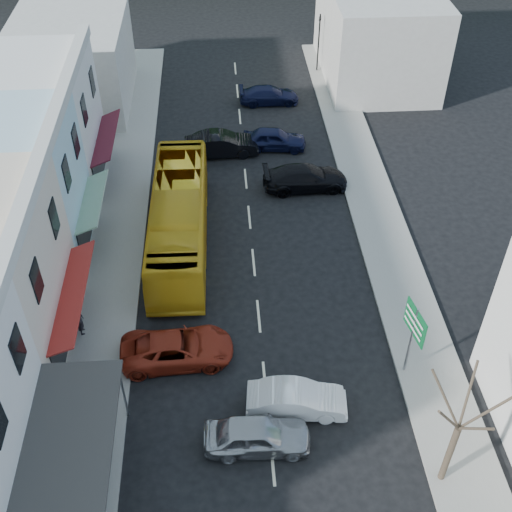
{
  "coord_description": "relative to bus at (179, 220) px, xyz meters",
  "views": [
    {
      "loc": [
        -1.57,
        -17.82,
        23.12
      ],
      "look_at": [
        0.0,
        6.0,
        2.2
      ],
      "focal_mm": 45.0,
      "sensor_mm": 36.0,
      "label": 1
    }
  ],
  "objects": [
    {
      "name": "car_black_far",
      "position": [
        2.5,
        8.98,
        -0.85
      ],
      "size": [
        4.52,
        2.11,
        1.4
      ],
      "primitive_type": "imported",
      "rotation": [
        0.0,
        0.0,
        1.64
      ],
      "color": "black",
      "rests_on": "ground"
    },
    {
      "name": "bus",
      "position": [
        0.0,
        0.0,
        0.0
      ],
      "size": [
        2.7,
        11.64,
        3.1
      ],
      "primitive_type": "imported",
      "rotation": [
        0.0,
        0.0,
        -0.02
      ],
      "color": "gold",
      "rests_on": "ground"
    },
    {
      "name": "car_navy_mid",
      "position": [
        6.05,
        9.55,
        -0.85
      ],
      "size": [
        4.56,
        2.25,
        1.4
      ],
      "primitive_type": "imported",
      "rotation": [
        0.0,
        0.0,
        1.47
      ],
      "color": "black",
      "rests_on": "ground"
    },
    {
      "name": "ground",
      "position": [
        3.94,
        -9.95,
        -1.55
      ],
      "size": [
        120.0,
        120.0,
        0.0
      ],
      "primitive_type": "plane",
      "color": "black",
      "rests_on": "ground"
    },
    {
      "name": "sidewalk_left",
      "position": [
        -3.56,
        0.05,
        -1.48
      ],
      "size": [
        3.0,
        52.0,
        0.15
      ],
      "primitive_type": "cube",
      "color": "gray",
      "rests_on": "ground"
    },
    {
      "name": "sidewalk_right",
      "position": [
        11.44,
        0.05,
        -1.48
      ],
      "size": [
        3.0,
        52.0,
        0.15
      ],
      "primitive_type": "cube",
      "color": "gray",
      "rests_on": "ground"
    },
    {
      "name": "car_red",
      "position": [
        0.04,
        -8.4,
        -0.85
      ],
      "size": [
        4.7,
        2.14,
        1.4
      ],
      "primitive_type": "imported",
      "rotation": [
        0.0,
        0.0,
        1.62
      ],
      "color": "maroon",
      "rests_on": "ground"
    },
    {
      "name": "traffic_signal",
      "position": [
        10.54,
        21.0,
        0.81
      ],
      "size": [
        1.18,
        1.3,
        4.71
      ],
      "primitive_type": null,
      "rotation": [
        0.0,
        0.0,
        2.72
      ],
      "color": "black",
      "rests_on": "ground"
    },
    {
      "name": "car_silver",
      "position": [
        3.38,
        -13.2,
        -0.85
      ],
      "size": [
        4.45,
        1.93,
        1.4
      ],
      "primitive_type": "imported",
      "rotation": [
        0.0,
        0.0,
        1.54
      ],
      "color": "#A7A7AC",
      "rests_on": "ground"
    },
    {
      "name": "pedestrian_left",
      "position": [
        -4.56,
        -6.59,
        -0.55
      ],
      "size": [
        0.54,
        0.68,
        1.7
      ],
      "primitive_type": "imported",
      "rotation": [
        0.0,
        0.0,
        1.82
      ],
      "color": "black",
      "rests_on": "sidewalk_left"
    },
    {
      "name": "street_tree",
      "position": [
        10.44,
        -15.16,
        1.91
      ],
      "size": [
        3.76,
        3.76,
        6.93
      ],
      "primitive_type": null,
      "rotation": [
        0.0,
        0.0,
        -0.41
      ],
      "color": "#382C21",
      "rests_on": "ground"
    },
    {
      "name": "distant_block_left",
      "position": [
        -8.06,
        17.05,
        1.45
      ],
      "size": [
        8.0,
        10.0,
        6.0
      ],
      "primitive_type": "cube",
      "color": "#B7B2A8",
      "rests_on": "ground"
    },
    {
      "name": "car_navy_far",
      "position": [
        6.23,
        15.97,
        -0.85
      ],
      "size": [
        4.52,
        1.88,
        1.4
      ],
      "primitive_type": "imported",
      "rotation": [
        0.0,
        0.0,
        1.58
      ],
      "color": "black",
      "rests_on": "ground"
    },
    {
      "name": "distant_block_right",
      "position": [
        14.94,
        20.05,
        1.95
      ],
      "size": [
        8.0,
        12.0,
        7.0
      ],
      "primitive_type": "cube",
      "color": "#B7B2A8",
      "rests_on": "ground"
    },
    {
      "name": "direction_sign",
      "position": [
        10.27,
        -9.84,
        0.48
      ],
      "size": [
        0.86,
        1.9,
        4.06
      ],
      "primitive_type": null,
      "rotation": [
        0.0,
        0.0,
        0.18
      ],
      "color": "#0B5228",
      "rests_on": "ground"
    },
    {
      "name": "car_white",
      "position": [
        5.16,
        -11.56,
        -0.85
      ],
      "size": [
        4.55,
        2.2,
        1.4
      ],
      "primitive_type": "imported",
      "rotation": [
        0.0,
        0.0,
        1.48
      ],
      "color": "white",
      "rests_on": "ground"
    },
    {
      "name": "car_black_near",
      "position": [
        7.56,
        4.8,
        -0.85
      ],
      "size": [
        4.57,
        2.03,
        1.4
      ],
      "primitive_type": "imported",
      "rotation": [
        0.0,
        0.0,
        1.61
      ],
      "color": "black",
      "rests_on": "ground"
    }
  ]
}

